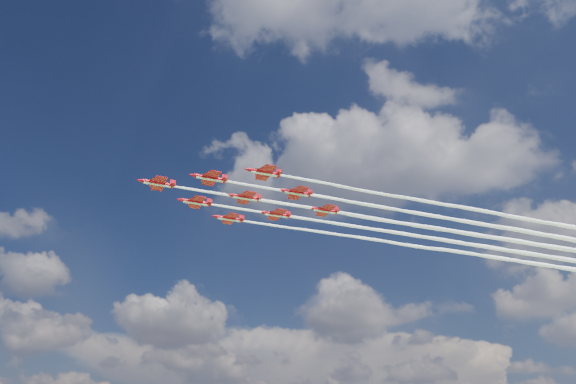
% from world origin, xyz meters
% --- Properties ---
extents(jet_lead, '(122.50, 103.52, 2.32)m').
position_xyz_m(jet_lead, '(34.28, 37.51, 73.46)').
color(jet_lead, '#B90A17').
extents(jet_row2_port, '(122.50, 103.52, 2.32)m').
position_xyz_m(jet_row2_port, '(47.49, 39.01, 73.46)').
color(jet_row2_port, '#B90A17').
extents(jet_row2_starb, '(122.50, 103.52, 2.32)m').
position_xyz_m(jet_row2_starb, '(37.99, 50.28, 73.46)').
color(jet_row2_starb, '#B90A17').
extents(jet_row3_port, '(122.50, 103.52, 2.32)m').
position_xyz_m(jet_row3_port, '(60.71, 40.51, 73.46)').
color(jet_row3_port, '#B90A17').
extents(jet_row3_centre, '(122.50, 103.52, 2.32)m').
position_xyz_m(jet_row3_centre, '(51.21, 51.78, 73.46)').
color(jet_row3_centre, '#B90A17').
extents(jet_row3_starb, '(122.50, 103.52, 2.32)m').
position_xyz_m(jet_row3_starb, '(41.71, 63.06, 73.46)').
color(jet_row3_starb, '#B90A17').
extents(jet_row4_port, '(122.50, 103.52, 2.32)m').
position_xyz_m(jet_row4_port, '(64.43, 53.28, 73.46)').
color(jet_row4_port, '#B90A17').
extents(jet_row4_starb, '(122.50, 103.52, 2.32)m').
position_xyz_m(jet_row4_starb, '(54.93, 64.55, 73.46)').
color(jet_row4_starb, '#B90A17').
extents(jet_tail, '(122.50, 103.52, 2.32)m').
position_xyz_m(jet_tail, '(68.14, 66.05, 73.46)').
color(jet_tail, '#B90A17').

